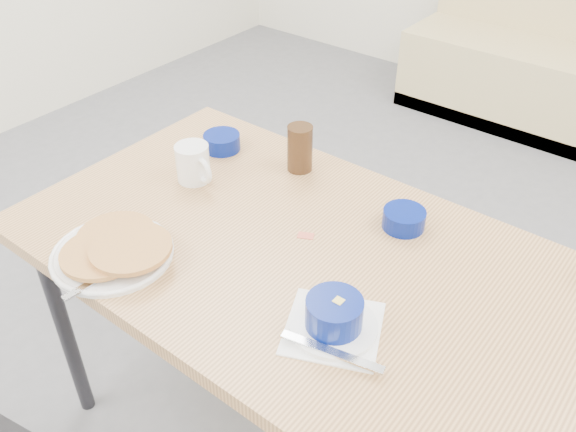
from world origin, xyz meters
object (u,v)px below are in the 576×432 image
Objects in this scene: dining_table at (302,272)px; amber_tumbler at (300,148)px; creamer_bowl at (222,142)px; butter_bowl at (404,219)px; pancake_plate at (114,250)px; grits_setting at (334,318)px; coffee_mug at (194,163)px.

amber_tumbler reaches higher than dining_table.
creamer_bowl is 1.02× the size of butter_bowl.
pancake_plate is 0.58m from amber_tumbler.
pancake_plate is at bearing -100.43° from amber_tumbler.
dining_table is at bearing 141.39° from grits_setting.
grits_setting is 0.39m from butter_bowl.
amber_tumbler is at bearing 79.57° from pancake_plate.
dining_table is 10.57× the size of amber_tumbler.
grits_setting is at bearing -81.31° from butter_bowl.
creamer_bowl is (-0.06, 0.17, -0.03)m from coffee_mug.
dining_table is 0.27m from grits_setting.
creamer_bowl is at bearing 154.06° from dining_table.
coffee_mug is 0.65m from grits_setting.
pancake_plate is (-0.33, -0.28, 0.08)m from dining_table.
coffee_mug is 0.18m from creamer_bowl.
grits_setting is at bearing -38.61° from dining_table.
dining_table is 4.61× the size of pancake_plate.
creamer_bowl reaches higher than butter_bowl.
dining_table is at bearing -25.94° from creamer_bowl.
butter_bowl is (0.47, 0.51, 0.00)m from pancake_plate.
pancake_plate is 2.30× the size of amber_tumbler.
dining_table is at bearing -51.54° from amber_tumbler.
pancake_plate reaches higher than creamer_bowl.
creamer_bowl is at bearing 149.98° from grits_setting.
butter_bowl is 0.37m from amber_tumbler.
coffee_mug reaches higher than creamer_bowl.
pancake_plate is at bearing -139.58° from dining_table.
coffee_mug is (-0.09, 0.34, 0.03)m from pancake_plate.
coffee_mug is at bearing -71.58° from creamer_bowl.
creamer_bowl is (-0.67, 0.38, -0.01)m from grits_setting.
grits_setting reaches higher than butter_bowl.
coffee_mug is at bearing 171.41° from dining_table.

